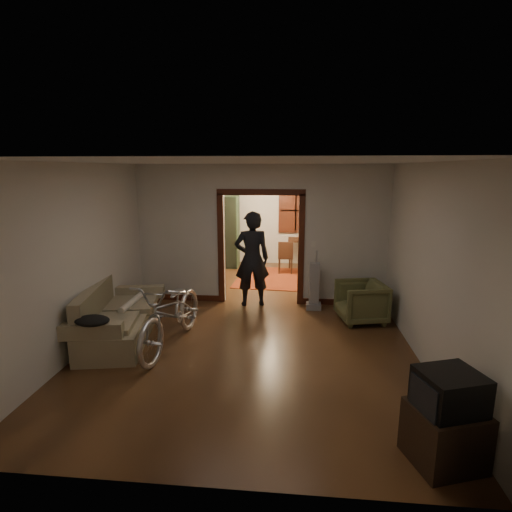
# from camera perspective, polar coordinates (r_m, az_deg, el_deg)

# --- Properties ---
(floor) EXTENTS (5.00, 8.50, 0.01)m
(floor) POSITION_cam_1_polar(r_m,az_deg,el_deg) (7.67, 0.22, -8.30)
(floor) COLOR #3C2313
(floor) RESTS_ON ground
(ceiling) EXTENTS (5.00, 8.50, 0.01)m
(ceiling) POSITION_cam_1_polar(r_m,az_deg,el_deg) (7.18, 0.23, 13.10)
(ceiling) COLOR white
(ceiling) RESTS_ON floor
(wall_back) EXTENTS (5.00, 0.02, 2.80)m
(wall_back) POSITION_cam_1_polar(r_m,az_deg,el_deg) (11.49, 2.18, 5.83)
(wall_back) COLOR beige
(wall_back) RESTS_ON floor
(wall_left) EXTENTS (0.02, 8.50, 2.80)m
(wall_left) POSITION_cam_1_polar(r_m,az_deg,el_deg) (7.92, -18.10, 2.25)
(wall_left) COLOR beige
(wall_left) RESTS_ON floor
(wall_right) EXTENTS (0.02, 8.50, 2.80)m
(wall_right) POSITION_cam_1_polar(r_m,az_deg,el_deg) (7.50, 19.62, 1.59)
(wall_right) COLOR beige
(wall_right) RESTS_ON floor
(partition_wall) EXTENTS (5.00, 0.14, 2.80)m
(partition_wall) POSITION_cam_1_polar(r_m,az_deg,el_deg) (8.03, 0.72, 3.00)
(partition_wall) COLOR beige
(partition_wall) RESTS_ON floor
(door_casing) EXTENTS (1.74, 0.20, 2.32)m
(door_casing) POSITION_cam_1_polar(r_m,az_deg,el_deg) (8.09, 0.71, 0.90)
(door_casing) COLOR #3C180D
(door_casing) RESTS_ON floor
(far_window) EXTENTS (0.98, 0.06, 1.28)m
(far_window) POSITION_cam_1_polar(r_m,az_deg,el_deg) (11.42, 5.70, 6.50)
(far_window) COLOR black
(far_window) RESTS_ON wall_back
(chandelier) EXTENTS (0.24, 0.24, 0.24)m
(chandelier) POSITION_cam_1_polar(r_m,az_deg,el_deg) (9.68, 1.61, 10.25)
(chandelier) COLOR #FFE0A5
(chandelier) RESTS_ON ceiling
(light_switch) EXTENTS (0.08, 0.01, 0.12)m
(light_switch) POSITION_cam_1_polar(r_m,az_deg,el_deg) (7.97, 8.22, 1.70)
(light_switch) COLOR silver
(light_switch) RESTS_ON partition_wall
(sofa) EXTENTS (1.22, 2.09, 0.90)m
(sofa) POSITION_cam_1_polar(r_m,az_deg,el_deg) (6.81, -19.04, -7.68)
(sofa) COLOR #766E4F
(sofa) RESTS_ON floor
(rolled_paper) EXTENTS (0.11, 0.84, 0.11)m
(rolled_paper) POSITION_cam_1_polar(r_m,az_deg,el_deg) (7.01, -17.33, -6.33)
(rolled_paper) COLOR beige
(rolled_paper) RESTS_ON sofa
(jacket) EXTENTS (0.47, 0.36, 0.14)m
(jacket) POSITION_cam_1_polar(r_m,az_deg,el_deg) (5.95, -22.36, -8.53)
(jacket) COLOR black
(jacket) RESTS_ON sofa
(bicycle) EXTENTS (0.97, 2.16, 1.10)m
(bicycle) POSITION_cam_1_polar(r_m,az_deg,el_deg) (6.31, -11.86, -7.92)
(bicycle) COLOR silver
(bicycle) RESTS_ON floor
(armchair) EXTENTS (0.94, 0.92, 0.73)m
(armchair) POSITION_cam_1_polar(r_m,az_deg,el_deg) (7.47, 14.76, -6.35)
(armchair) COLOR brown
(armchair) RESTS_ON floor
(tv_stand) EXTENTS (0.75, 0.72, 0.55)m
(tv_stand) POSITION_cam_1_polar(r_m,az_deg,el_deg) (4.45, 25.35, -22.11)
(tv_stand) COLOR black
(tv_stand) RESTS_ON floor
(crt_tv) EXTENTS (0.65, 0.62, 0.46)m
(crt_tv) POSITION_cam_1_polar(r_m,az_deg,el_deg) (4.24, 25.88, -17.53)
(crt_tv) COLOR black
(crt_tv) RESTS_ON tv_stand
(vacuum) EXTENTS (0.29, 0.24, 0.93)m
(vacuum) POSITION_cam_1_polar(r_m,az_deg,el_deg) (7.89, 8.31, -4.27)
(vacuum) COLOR gray
(vacuum) RESTS_ON floor
(person) EXTENTS (0.78, 0.60, 1.91)m
(person) POSITION_cam_1_polar(r_m,az_deg,el_deg) (7.92, -0.58, -0.43)
(person) COLOR black
(person) RESTS_ON floor
(oriental_rug) EXTENTS (1.75, 2.22, 0.02)m
(oriental_rug) POSITION_cam_1_polar(r_m,az_deg,el_deg) (10.12, 2.02, -3.11)
(oriental_rug) COLOR maroon
(oriental_rug) RESTS_ON floor
(locker) EXTENTS (1.00, 0.56, 1.99)m
(locker) POSITION_cam_1_polar(r_m,az_deg,el_deg) (11.15, -5.07, 3.48)
(locker) COLOR #203520
(locker) RESTS_ON floor
(globe) EXTENTS (0.30, 0.30, 0.30)m
(globe) POSITION_cam_1_polar(r_m,az_deg,el_deg) (11.04, -5.17, 8.34)
(globe) COLOR #1E5972
(globe) RESTS_ON locker
(desk) EXTENTS (1.20, 0.88, 0.79)m
(desk) POSITION_cam_1_polar(r_m,az_deg,el_deg) (11.20, 7.33, 0.36)
(desk) COLOR black
(desk) RESTS_ON floor
(desk_chair) EXTENTS (0.42, 0.42, 0.86)m
(desk_chair) POSITION_cam_1_polar(r_m,az_deg,el_deg) (10.55, 4.25, -0.13)
(desk_chair) COLOR black
(desk_chair) RESTS_ON floor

